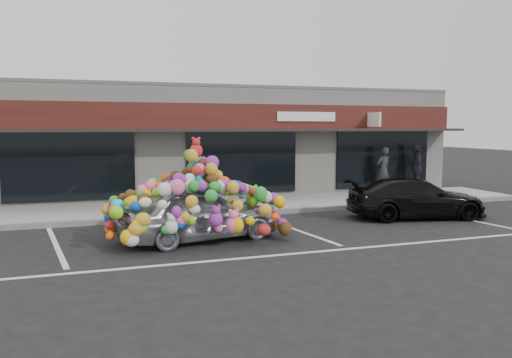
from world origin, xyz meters
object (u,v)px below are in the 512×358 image
object	(u,v)px
black_sedan	(416,198)
pedestrian_a	(383,170)
toy_car	(198,207)
pedestrian_c	(416,168)

from	to	relation	value
black_sedan	pedestrian_a	world-z (taller)	pedestrian_a
toy_car	pedestrian_a	xyz separation A→B (m)	(8.58, 5.20, 0.23)
black_sedan	pedestrian_a	size ratio (longest dim) A/B	2.28
black_sedan	toy_car	bearing A→B (deg)	108.38
black_sedan	pedestrian_a	bearing A→B (deg)	-9.44
pedestrian_c	pedestrian_a	bearing A→B (deg)	-65.08
toy_car	pedestrian_a	world-z (taller)	toy_car
pedestrian_a	pedestrian_c	size ratio (longest dim) A/B	0.97
black_sedan	pedestrian_c	xyz separation A→B (m)	(3.23, 4.38, 0.49)
pedestrian_a	pedestrian_c	xyz separation A→B (m)	(1.55, -0.00, 0.03)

